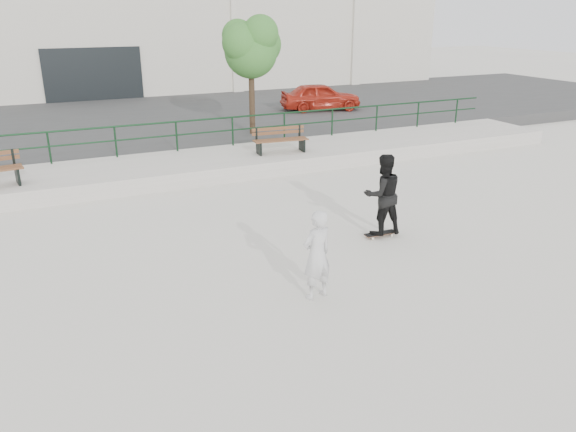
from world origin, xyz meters
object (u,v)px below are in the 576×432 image
tree (251,45)px  seated_skater (317,255)px  bench_right (280,140)px  red_car (321,96)px  skateboard (380,234)px  standing_skater (383,194)px

tree → seated_skater: bearing=-106.4°
bench_right → seated_skater: seated_skater is taller
tree → red_car: tree is taller
bench_right → tree: (0.34, 3.30, 2.87)m
bench_right → seated_skater: bearing=-104.6°
skateboard → seated_skater: size_ratio=0.46×
seated_skater → red_car: bearing=-130.5°
standing_skater → skateboard: bearing=-0.0°
skateboard → seated_skater: bearing=-142.3°
skateboard → seated_skater: seated_skater is taller
tree → skateboard: 10.72m
standing_skater → bench_right: bearing=-87.0°
standing_skater → red_car: bearing=-105.8°
red_car → seated_skater: size_ratio=2.22×
red_car → standing_skater: bearing=169.5°
skateboard → standing_skater: 0.97m
bench_right → seated_skater: 9.28m
bench_right → skateboard: bench_right is taller
red_car → skateboard: 14.87m
tree → standing_skater: (-0.78, -10.03, -2.74)m
tree → seated_skater: tree is taller
tree → seated_skater: (-3.52, -12.01, -2.93)m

